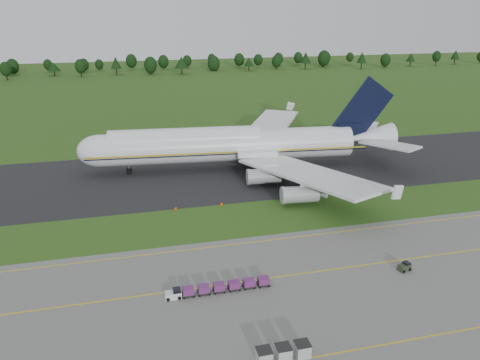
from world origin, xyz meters
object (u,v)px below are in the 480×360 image
object	(u,v)px
uld_row	(283,352)
edge_markers	(199,207)
baggage_train	(217,287)
utility_cart	(404,267)
aircraft	(234,144)

from	to	relation	value
uld_row	edge_markers	xyz separation A→B (m)	(-2.60, 46.81, -0.69)
baggage_train	uld_row	distance (m)	16.39
utility_cart	uld_row	world-z (taller)	uld_row
aircraft	utility_cart	xyz separation A→B (m)	(14.80, -55.19, -6.02)
edge_markers	utility_cart	bearing A→B (deg)	-49.40
baggage_train	utility_cart	bearing A→B (deg)	-2.48
baggage_train	edge_markers	xyz separation A→B (m)	(2.32, 31.18, -0.53)
utility_cart	edge_markers	distance (m)	42.79
aircraft	uld_row	bearing A→B (deg)	-98.55
aircraft	edge_markers	distance (m)	26.94
aircraft	edge_markers	bearing A→B (deg)	-119.89
aircraft	uld_row	distance (m)	70.52
aircraft	baggage_train	bearing A→B (deg)	-105.93
aircraft	edge_markers	world-z (taller)	aircraft
baggage_train	uld_row	xyz separation A→B (m)	(4.93, -15.63, 0.16)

